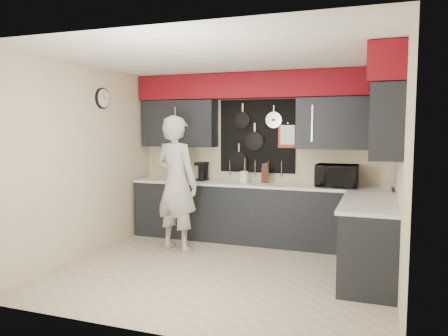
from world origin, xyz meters
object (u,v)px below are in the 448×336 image
at_px(microwave, 337,176).
at_px(person, 176,184).
at_px(knife_block, 265,175).
at_px(coffee_maker, 202,171).
at_px(utensil_crock, 244,177).

relative_size(microwave, person, 0.30).
bearing_deg(knife_block, coffee_maker, 167.20).
bearing_deg(utensil_crock, coffee_maker, 179.48).
relative_size(knife_block, coffee_maker, 0.81).
xyz_separation_m(microwave, utensil_crock, (-1.40, 0.04, -0.07)).
relative_size(utensil_crock, coffee_maker, 0.58).
relative_size(coffee_maker, person, 0.15).
distance_m(utensil_crock, person, 1.11).
xyz_separation_m(utensil_crock, coffee_maker, (-0.70, 0.01, 0.07)).
height_order(knife_block, utensil_crock, knife_block).
height_order(knife_block, person, person).
xyz_separation_m(utensil_crock, person, (-0.76, -0.81, -0.04)).
distance_m(utensil_crock, coffee_maker, 0.71).
xyz_separation_m(knife_block, utensil_crock, (-0.32, -0.04, -0.03)).
relative_size(utensil_crock, person, 0.09).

